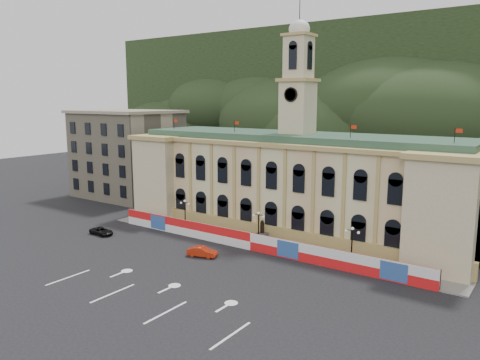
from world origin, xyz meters
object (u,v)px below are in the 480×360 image
Objects in this scene: lamp_center at (259,226)px; black_suv at (102,231)px; statue at (262,237)px; red_sedan at (202,252)px.

black_suv is at bearing -158.43° from lamp_center.
statue is at bearing -65.05° from black_suv.
statue reaches higher than red_sedan.
lamp_center is at bearing -90.00° from statue.
red_sedan is at bearing -115.31° from lamp_center.
lamp_center is (0.00, -1.00, 1.89)m from statue.
statue is 9.81m from red_sedan.
lamp_center reaches higher than statue.
statue is 0.86× the size of red_sedan.
black_suv is (-23.25, -9.19, -2.49)m from lamp_center.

